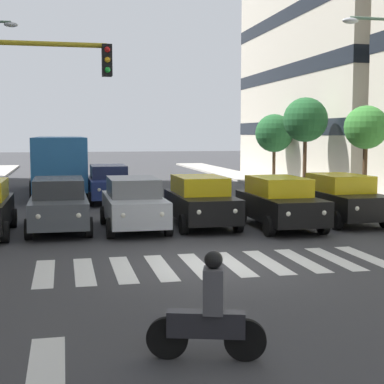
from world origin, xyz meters
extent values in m
plane|color=#38383A|center=(0.00, 0.00, 0.00)|extent=(180.00, 180.00, 0.00)
cube|color=black|center=(-15.80, -22.27, 3.54)|extent=(10.88, 18.50, 0.90)
cube|color=black|center=(-15.80, -22.27, 7.08)|extent=(10.88, 18.50, 0.90)
cube|color=black|center=(-15.80, -22.27, 10.63)|extent=(10.88, 18.50, 0.90)
cube|color=silver|center=(-4.05, 0.00, 0.00)|extent=(0.45, 2.80, 0.01)
cube|color=silver|center=(-3.15, 0.00, 0.00)|extent=(0.45, 2.80, 0.01)
cube|color=silver|center=(-2.25, 0.00, 0.00)|extent=(0.45, 2.80, 0.01)
cube|color=silver|center=(-1.35, 0.00, 0.00)|extent=(0.45, 2.80, 0.01)
cube|color=silver|center=(-0.45, 0.00, 0.00)|extent=(0.45, 2.80, 0.01)
cube|color=silver|center=(0.45, 0.00, 0.00)|extent=(0.45, 2.80, 0.01)
cube|color=silver|center=(1.35, 0.00, 0.00)|extent=(0.45, 2.80, 0.01)
cube|color=silver|center=(2.25, 0.00, 0.00)|extent=(0.45, 2.80, 0.01)
cube|color=silver|center=(3.15, 0.00, 0.00)|extent=(0.45, 2.80, 0.01)
cube|color=silver|center=(4.05, 0.00, 0.00)|extent=(0.45, 2.80, 0.01)
cube|color=silver|center=(3.86, 5.50, 0.00)|extent=(0.50, 2.20, 0.01)
cube|color=black|center=(-6.15, -5.57, 0.72)|extent=(1.80, 4.40, 0.80)
cube|color=yellow|center=(-6.15, -5.77, 1.42)|extent=(1.58, 2.46, 0.60)
cylinder|color=black|center=(-5.25, -4.12, 0.32)|extent=(0.22, 0.64, 0.64)
cylinder|color=black|center=(-7.05, -7.02, 0.32)|extent=(0.22, 0.64, 0.64)
cylinder|color=black|center=(-5.25, -7.02, 0.32)|extent=(0.22, 0.64, 0.64)
sphere|color=white|center=(-5.57, -3.42, 0.80)|extent=(0.18, 0.18, 0.18)
cube|color=black|center=(-3.53, -4.86, 0.72)|extent=(1.80, 4.40, 0.80)
cube|color=yellow|center=(-3.53, -5.06, 1.42)|extent=(1.58, 2.46, 0.60)
cylinder|color=black|center=(-4.43, -3.41, 0.32)|extent=(0.22, 0.64, 0.64)
cylinder|color=black|center=(-2.63, -3.41, 0.32)|extent=(0.22, 0.64, 0.64)
cylinder|color=black|center=(-4.43, -6.31, 0.32)|extent=(0.22, 0.64, 0.64)
cylinder|color=black|center=(-2.63, -6.31, 0.32)|extent=(0.22, 0.64, 0.64)
sphere|color=white|center=(-4.10, -2.71, 0.80)|extent=(0.18, 0.18, 0.18)
sphere|color=white|center=(-2.95, -2.71, 0.80)|extent=(0.18, 0.18, 0.18)
cube|color=black|center=(-1.01, -5.82, 0.72)|extent=(1.80, 4.40, 0.80)
cube|color=yellow|center=(-1.01, -6.02, 1.42)|extent=(1.58, 2.46, 0.60)
cylinder|color=black|center=(-1.91, -4.37, 0.32)|extent=(0.22, 0.64, 0.64)
cylinder|color=black|center=(-0.11, -4.37, 0.32)|extent=(0.22, 0.64, 0.64)
cylinder|color=black|center=(-1.91, -7.27, 0.32)|extent=(0.22, 0.64, 0.64)
cylinder|color=black|center=(-0.11, -7.27, 0.32)|extent=(0.22, 0.64, 0.64)
sphere|color=white|center=(-1.59, -3.67, 0.80)|extent=(0.18, 0.18, 0.18)
sphere|color=white|center=(-0.44, -3.67, 0.80)|extent=(0.18, 0.18, 0.18)
cube|color=#B2B7BC|center=(1.32, -5.60, 0.72)|extent=(1.80, 4.40, 0.80)
cube|color=slate|center=(1.32, -5.80, 1.42)|extent=(1.58, 2.46, 0.60)
cylinder|color=black|center=(0.42, -4.15, 0.32)|extent=(0.22, 0.64, 0.64)
cylinder|color=black|center=(2.22, -4.15, 0.32)|extent=(0.22, 0.64, 0.64)
cylinder|color=black|center=(0.42, -7.06, 0.32)|extent=(0.22, 0.64, 0.64)
cylinder|color=black|center=(2.22, -7.06, 0.32)|extent=(0.22, 0.64, 0.64)
sphere|color=white|center=(0.74, -3.45, 0.80)|extent=(0.18, 0.18, 0.18)
sphere|color=white|center=(1.89, -3.45, 0.80)|extent=(0.18, 0.18, 0.18)
cube|color=#474C51|center=(3.74, -5.90, 0.72)|extent=(1.80, 4.40, 0.80)
cube|color=#343639|center=(3.74, -6.10, 1.42)|extent=(1.58, 2.46, 0.60)
cylinder|color=black|center=(2.84, -4.45, 0.32)|extent=(0.22, 0.64, 0.64)
cylinder|color=black|center=(4.64, -4.45, 0.32)|extent=(0.22, 0.64, 0.64)
cylinder|color=black|center=(2.84, -7.36, 0.32)|extent=(0.22, 0.64, 0.64)
cylinder|color=black|center=(4.64, -7.36, 0.32)|extent=(0.22, 0.64, 0.64)
sphere|color=white|center=(3.16, -3.75, 0.80)|extent=(0.18, 0.18, 0.18)
sphere|color=white|center=(4.31, -3.75, 0.80)|extent=(0.18, 0.18, 0.18)
cylinder|color=black|center=(5.28, -4.09, 0.32)|extent=(0.22, 0.64, 0.64)
cylinder|color=black|center=(5.28, -6.99, 0.32)|extent=(0.22, 0.64, 0.64)
cube|color=navy|center=(1.53, -13.64, 0.72)|extent=(1.80, 4.40, 0.80)
cube|color=#1D2547|center=(1.53, -13.84, 1.42)|extent=(1.58, 2.46, 0.60)
cylinder|color=black|center=(0.63, -12.19, 0.32)|extent=(0.22, 0.64, 0.64)
cylinder|color=black|center=(2.43, -12.19, 0.32)|extent=(0.22, 0.64, 0.64)
cylinder|color=black|center=(0.63, -15.09, 0.32)|extent=(0.22, 0.64, 0.64)
cylinder|color=black|center=(2.43, -15.09, 0.32)|extent=(0.22, 0.64, 0.64)
sphere|color=white|center=(0.95, -11.49, 0.80)|extent=(0.18, 0.18, 0.18)
sphere|color=white|center=(2.10, -11.49, 0.80)|extent=(0.18, 0.18, 0.18)
cube|color=#286BAD|center=(3.74, -18.32, 1.75)|extent=(2.50, 10.50, 2.50)
cube|color=black|center=(3.74, -18.32, 2.30)|extent=(2.52, 9.87, 0.80)
cylinder|color=black|center=(2.49, -14.64, 0.50)|extent=(0.28, 1.00, 1.00)
cylinder|color=black|center=(4.99, -14.64, 0.50)|extent=(0.28, 1.00, 1.00)
cylinder|color=black|center=(2.49, -21.47, 0.50)|extent=(0.28, 1.00, 1.00)
cylinder|color=black|center=(4.99, -21.47, 0.50)|extent=(0.28, 1.00, 1.00)
cylinder|color=black|center=(2.18, 5.62, 0.30)|extent=(0.60, 0.27, 0.60)
cylinder|color=black|center=(1.13, 5.94, 0.30)|extent=(0.60, 0.27, 0.60)
cube|color=#232328|center=(1.66, 5.78, 0.52)|extent=(1.12, 0.55, 0.36)
cube|color=#4C4C51|center=(1.56, 5.81, 1.00)|extent=(0.37, 0.43, 0.64)
sphere|color=black|center=(1.56, 5.81, 1.44)|extent=(0.26, 0.26, 0.26)
cylinder|color=#AD991E|center=(4.90, -0.97, 5.30)|extent=(4.83, 0.12, 0.12)
cube|color=black|center=(2.48, -0.97, 4.95)|extent=(0.24, 0.28, 0.76)
sphere|color=red|center=(2.48, -0.82, 5.19)|extent=(0.14, 0.14, 0.14)
sphere|color=orange|center=(2.48, -0.82, 4.95)|extent=(0.14, 0.14, 0.14)
sphere|color=green|center=(2.48, -0.82, 4.71)|extent=(0.14, 0.14, 0.14)
ellipsoid|color=#B7BCC1|center=(-5.73, -4.48, 6.87)|extent=(0.56, 0.28, 0.20)
ellipsoid|color=#B7BCC1|center=(5.51, -11.52, 7.55)|extent=(0.56, 0.28, 0.20)
cylinder|color=#513823|center=(-9.02, -9.18, 1.52)|extent=(0.20, 0.20, 2.75)
sphere|color=#387F33|center=(-9.02, -9.18, 3.45)|extent=(1.85, 1.85, 1.85)
cylinder|color=#513823|center=(-8.81, -15.08, 1.68)|extent=(0.20, 0.20, 3.06)
sphere|color=#235B2D|center=(-8.81, -15.08, 3.90)|extent=(2.32, 2.32, 2.32)
cylinder|color=#513823|center=(-9.31, -20.97, 1.33)|extent=(0.20, 0.20, 2.35)
sphere|color=#235B2D|center=(-9.31, -20.97, 3.21)|extent=(2.37, 2.37, 2.37)
camera|label=1|loc=(3.57, 13.52, 3.19)|focal=54.60mm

